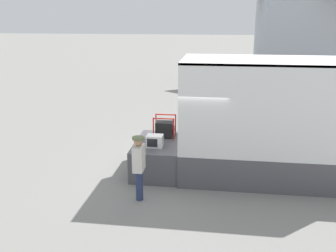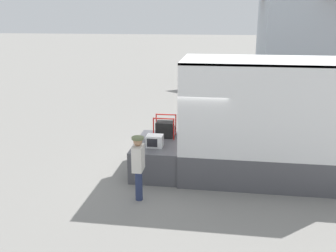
{
  "view_description": "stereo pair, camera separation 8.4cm",
  "coord_description": "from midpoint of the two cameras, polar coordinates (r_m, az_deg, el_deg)",
  "views": [
    {
      "loc": [
        1.0,
        -10.15,
        4.43
      ],
      "look_at": [
        -0.38,
        -0.2,
        1.44
      ],
      "focal_mm": 40.0,
      "sensor_mm": 36.0,
      "label": 1
    },
    {
      "loc": [
        1.08,
        -10.14,
        4.43
      ],
      "look_at": [
        -0.38,
        -0.2,
        1.44
      ],
      "focal_mm": 40.0,
      "sensor_mm": 36.0,
      "label": 2
    }
  ],
  "objects": [
    {
      "name": "ground_plane",
      "position": [
        11.12,
        2.3,
        -6.94
      ],
      "size": [
        160.0,
        160.0,
        0.0
      ],
      "primitive_type": "plane",
      "color": "gray"
    },
    {
      "name": "tailgate_deck",
      "position": [
        11.03,
        -1.18,
        -4.61
      ],
      "size": [
        1.35,
        2.17,
        0.89
      ],
      "primitive_type": "cube",
      "color": "#4C4C51",
      "rests_on": "ground"
    },
    {
      "name": "microwave",
      "position": [
        10.42,
        -1.8,
        -2.29
      ],
      "size": [
        0.46,
        0.35,
        0.34
      ],
      "color": "white",
      "rests_on": "tailgate_deck"
    },
    {
      "name": "box_truck",
      "position": [
        11.08,
        22.54,
        -3.07
      ],
      "size": [
        6.72,
        2.28,
        3.32
      ],
      "color": "silver",
      "rests_on": "ground"
    },
    {
      "name": "worker_person",
      "position": [
        9.13,
        -4.28,
        -5.51
      ],
      "size": [
        0.3,
        0.44,
        1.65
      ],
      "color": "navy",
      "rests_on": "ground"
    },
    {
      "name": "portable_generator",
      "position": [
        11.24,
        -0.19,
        -0.46
      ],
      "size": [
        0.64,
        0.5,
        0.65
      ],
      "color": "black",
      "rests_on": "tailgate_deck"
    },
    {
      "name": "house_backdrop",
      "position": [
        26.36,
        23.92,
        13.97
      ],
      "size": [
        9.15,
        6.85,
        7.58
      ],
      "color": "#A8B2BC",
      "rests_on": "ground"
    }
  ]
}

